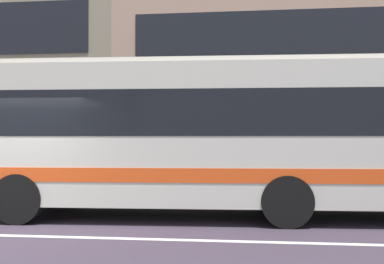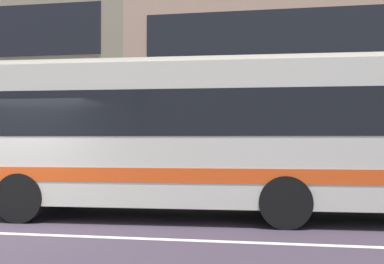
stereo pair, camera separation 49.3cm
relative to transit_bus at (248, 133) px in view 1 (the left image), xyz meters
name	(u,v)px [view 1 (the left image)]	position (x,y,z in m)	size (l,w,h in m)	color
hedge_row_far	(217,180)	(-0.91, 3.72, -1.36)	(16.93, 1.10, 0.93)	#317029
transit_bus	(248,133)	(0.00, 0.00, 0.00)	(11.27, 2.98, 3.32)	silver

